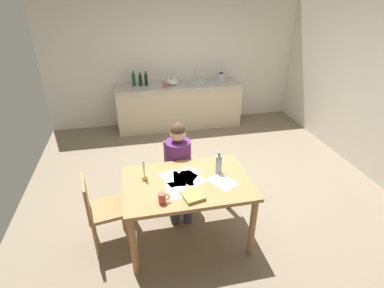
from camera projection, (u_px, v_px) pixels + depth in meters
The scene contains 29 objects.
ground_plane at pixel (206, 187), 4.44m from camera, with size 5.20×5.20×0.04m, color #7A6B56.
wall_back at pixel (175, 60), 6.07m from camera, with size 5.20×0.12×2.60m, color silver.
wall_right at pixel (381, 90), 4.30m from camera, with size 0.12×5.20×2.60m, color silver.
kitchen_counter at pixel (179, 106), 6.15m from camera, with size 2.54×0.64×0.90m.
dining_table at pixel (187, 190), 3.24m from camera, with size 1.36×0.91×0.78m.
chair_at_table at pixel (178, 171), 3.93m from camera, with size 0.44×0.44×0.85m.
person_seated at pixel (179, 163), 3.71m from camera, with size 0.36×0.61×1.19m.
chair_side_empty at pixel (101, 209), 3.21m from camera, with size 0.46×0.46×0.89m.
coffee_mug at pixel (162, 198), 2.85m from camera, with size 0.11×0.07×0.11m.
candlestick at pixel (145, 174), 3.19m from camera, with size 0.06×0.06×0.24m.
book_magazine at pixel (193, 196), 2.95m from camera, with size 0.19×0.22×0.03m, color #979C46.
paper_letter at pixel (173, 178), 3.24m from camera, with size 0.21×0.30×0.00m, color white.
paper_bill at pixel (178, 190), 3.06m from camera, with size 0.21×0.30×0.00m, color white.
paper_envelope at pixel (223, 182), 3.19m from camera, with size 0.21×0.30×0.00m, color white.
paper_receipt at pixel (183, 178), 3.24m from camera, with size 0.21×0.30×0.00m, color white.
paper_notice at pixel (188, 175), 3.29m from camera, with size 0.21×0.30×0.00m, color white.
paper_flyer at pixel (191, 179), 3.23m from camera, with size 0.21×0.30×0.00m, color white.
wine_bottle_on_table at pixel (219, 164), 3.29m from camera, with size 0.07×0.07×0.26m.
sink_unit at pixel (197, 82), 6.01m from camera, with size 0.36×0.36×0.24m.
bottle_oil at pixel (134, 80), 5.79m from camera, with size 0.07×0.07×0.30m.
bottle_vinegar at pixel (140, 80), 5.81m from camera, with size 0.07×0.07×0.26m.
bottle_wine_red at pixel (146, 80), 5.83m from camera, with size 0.06×0.06×0.28m.
mixing_bowl at pixel (172, 82), 5.91m from camera, with size 0.23×0.23×0.11m, color white.
stovetop_kettle at pixel (221, 77), 6.06m from camera, with size 0.18×0.18×0.22m.
wine_glass_near_sink at pixel (180, 77), 6.03m from camera, with size 0.07×0.07×0.15m.
wine_glass_by_kettle at pixel (175, 77), 6.01m from camera, with size 0.07×0.07×0.15m.
wine_glass_back_left at pixel (168, 78), 5.99m from camera, with size 0.07×0.07×0.15m.
wine_glass_back_right at pixel (164, 78), 5.97m from camera, with size 0.07×0.07×0.15m.
teacup_on_counter at pixel (165, 85), 5.74m from camera, with size 0.12×0.08×0.10m.
Camera 1 is at (-0.96, -3.50, 2.62)m, focal length 27.81 mm.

